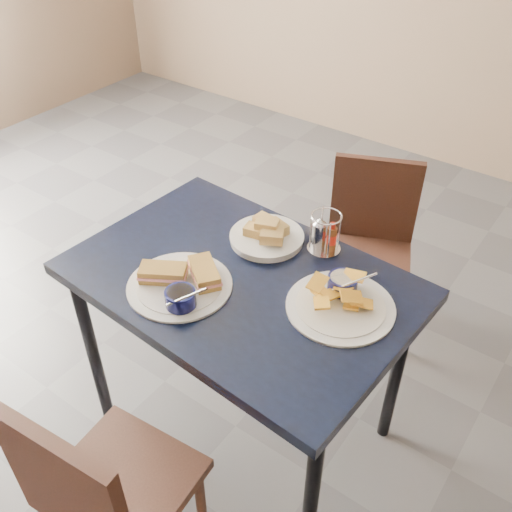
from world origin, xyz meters
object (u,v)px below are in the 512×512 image
Objects in this scene: sandwich_plate at (182,282)px; dining_table at (241,295)px; plantain_plate at (341,299)px; bread_basket at (267,235)px; chair_near at (99,488)px; condiment_caddy at (324,235)px; chair_far at (376,238)px.

dining_table is at bearing 52.36° from sandwich_plate.
bread_basket is at bearing 160.58° from plantain_plate.
bread_basket is (-0.35, 0.12, 0.01)m from plantain_plate.
chair_near is 1.00m from condiment_caddy.
chair_near is 0.85m from plantain_plate.
plantain_plate is at bearing -19.42° from bread_basket.
bread_basket is (-0.04, 0.20, 0.10)m from dining_table.
plantain_plate reaches higher than chair_far.
sandwich_plate is 2.39× the size of condiment_caddy.
chair_far is 2.43× the size of plantain_plate.
chair_near is at bearing -76.36° from sandwich_plate.
bread_basket is 0.19m from condiment_caddy.
dining_table is 0.68m from chair_near.
condiment_caddy is at bearing 82.54° from chair_near.
condiment_caddy is (0.04, -0.55, 0.36)m from chair_far.
bread_basket reaches higher than chair_far.
dining_table is at bearing -115.65° from condiment_caddy.
sandwich_plate is 1.02× the size of plantain_plate.
bread_basket is (-0.14, -0.63, 0.33)m from chair_far.
plantain_plate is 2.34× the size of condiment_caddy.
sandwich_plate is at bearing 103.64° from chair_near.
chair_far is at bearing 93.87° from condiment_caddy.
plantain_plate is at bearing -74.00° from chair_far.
sandwich_plate is at bearing -120.15° from condiment_caddy.
plantain_plate is (0.31, 0.08, 0.10)m from dining_table.
chair_near is 2.47× the size of sandwich_plate.
sandwich_plate is (-0.11, -0.15, 0.10)m from dining_table.
dining_table is 3.46× the size of plantain_plate.
condiment_caddy is (-0.18, 0.20, 0.04)m from plantain_plate.
chair_far is 5.69× the size of condiment_caddy.
condiment_caddy reaches higher than dining_table.
chair_far is at bearing 78.00° from sandwich_plate.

